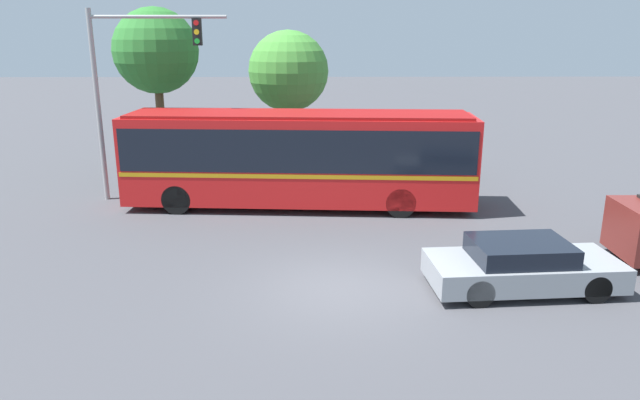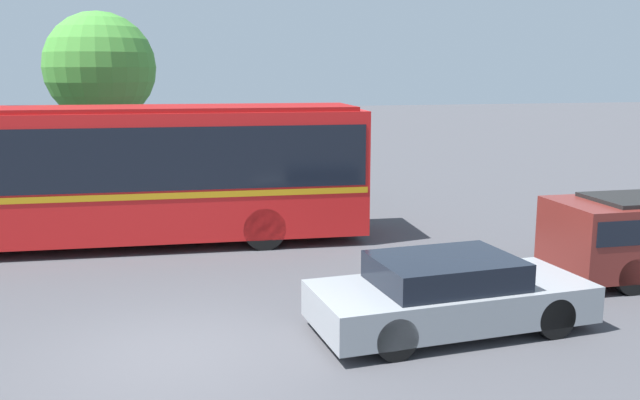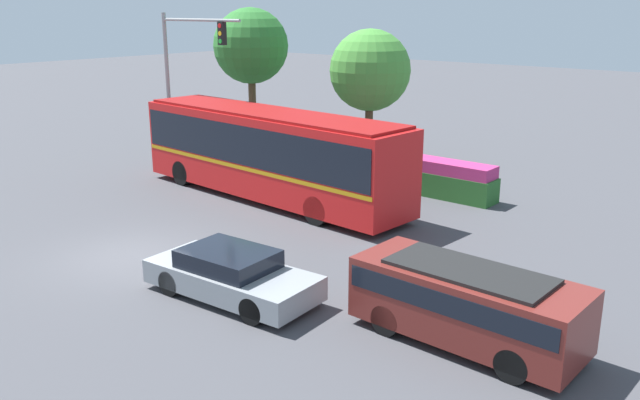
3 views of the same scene
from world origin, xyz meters
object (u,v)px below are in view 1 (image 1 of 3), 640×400
Objects in this scene: traffic_light_pole at (127,77)px; sedan_foreground at (522,266)px; street_tree_centre at (288,72)px; street_tree_left at (156,52)px; city_bus at (299,154)px.

sedan_foreground is at bearing -35.14° from traffic_light_pole.
street_tree_centre is (5.43, 6.12, -0.19)m from traffic_light_pole.
city_bus is at bearing -40.33° from street_tree_left.
traffic_light_pole is at bearing -6.05° from city_bus.
sedan_foreground is 0.68× the size of traffic_light_pole.
traffic_light_pole is at bearing -90.70° from street_tree_left.
city_bus is 8.50m from street_tree_left.
street_tree_left is 1.15× the size of street_tree_centre.
traffic_light_pole reaches higher than city_bus.
street_tree_left reaches higher than sedan_foreground.
street_tree_left reaches higher than traffic_light_pole.
street_tree_centre is (-0.59, 7.16, 2.35)m from city_bus.
traffic_light_pole is 4.11m from street_tree_left.
street_tree_left is 5.85m from street_tree_centre.
city_bus is at bearing -9.74° from traffic_light_pole.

